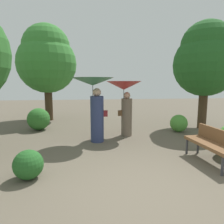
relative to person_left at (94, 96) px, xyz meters
name	(u,v)px	position (x,y,z in m)	size (l,w,h in m)	color
ground_plane	(137,190)	(0.63, -3.15, -1.51)	(40.00, 40.00, 0.00)	brown
person_left	(94,96)	(0.00, 0.00, 0.00)	(1.35, 1.35, 2.10)	navy
person_right	(125,95)	(1.11, 0.62, -0.03)	(1.26, 1.26, 1.99)	#6B5B4C
park_bench	(212,142)	(2.74, -2.14, -1.00)	(0.59, 1.53, 0.83)	#38383D
tree_near_right	(206,59)	(4.66, 1.48, 1.39)	(2.62, 2.62, 4.45)	#42301E
tree_mid_left	(47,59)	(-2.20, 4.22, 1.61)	(2.94, 2.94, 4.83)	#42301E
bush_path_left	(179,123)	(3.36, 0.94, -1.17)	(0.68, 0.68, 0.68)	#4C9338
bush_path_right	(39,119)	(-2.23, 1.96, -1.06)	(0.91, 0.91, 0.91)	#2D6B28
bush_far_side	(28,165)	(-1.45, -2.44, -1.21)	(0.60, 0.60, 0.60)	#235B23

